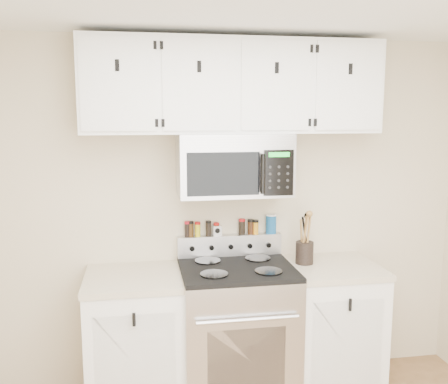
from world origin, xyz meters
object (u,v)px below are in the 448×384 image
object	(u,v)px
microwave	(234,165)
salt_canister	(271,224)
range	(237,331)
utensil_crock	(305,251)

from	to	relation	value
microwave	salt_canister	world-z (taller)	microwave
range	salt_canister	bearing A→B (deg)	42.30
microwave	utensil_crock	xyz separation A→B (m)	(0.50, -0.04, -0.62)
range	utensil_crock	world-z (taller)	utensil_crock
range	utensil_crock	bearing A→B (deg)	9.27
salt_canister	utensil_crock	bearing A→B (deg)	-46.05
range	microwave	xyz separation A→B (m)	(0.00, 0.13, 1.14)
range	utensil_crock	size ratio (longest dim) A/B	3.00
microwave	utensil_crock	world-z (taller)	microwave
range	microwave	bearing A→B (deg)	89.77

